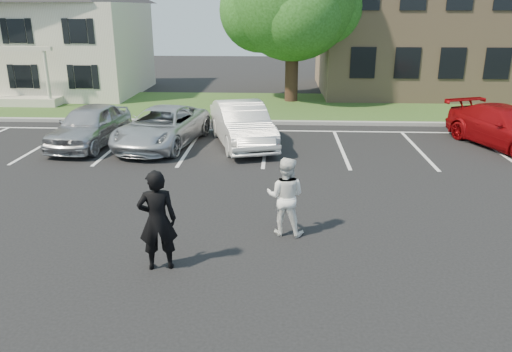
% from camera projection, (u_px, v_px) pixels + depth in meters
% --- Properties ---
extents(ground_plane, '(90.00, 90.00, 0.00)m').
position_uv_depth(ground_plane, '(254.00, 245.00, 10.93)').
color(ground_plane, black).
rests_on(ground_plane, ground).
extents(curb, '(40.00, 0.30, 0.15)m').
position_uv_depth(curb, '(268.00, 122.00, 22.26)').
color(curb, gray).
rests_on(curb, ground).
extents(grass_strip, '(44.00, 8.00, 0.08)m').
position_uv_depth(grass_strip, '(270.00, 106.00, 26.05)').
color(grass_strip, '#284C1B').
rests_on(grass_strip, ground).
extents(stall_lines, '(34.00, 5.36, 0.01)m').
position_uv_depth(stall_lines, '(302.00, 141.00, 19.33)').
color(stall_lines, silver).
rests_on(stall_lines, ground).
extents(house, '(10.30, 9.22, 7.60)m').
position_uv_depth(house, '(51.00, 28.00, 29.22)').
color(house, beige).
rests_on(house, ground).
extents(office_building, '(22.40, 10.40, 8.30)m').
position_uv_depth(office_building, '(508.00, 21.00, 29.75)').
color(office_building, '#9C805F').
rests_on(office_building, ground).
extents(man_black_suit, '(0.83, 0.63, 2.05)m').
position_uv_depth(man_black_suit, '(157.00, 220.00, 9.64)').
color(man_black_suit, black).
rests_on(man_black_suit, ground).
extents(man_white_shirt, '(1.00, 0.85, 1.81)m').
position_uv_depth(man_white_shirt, '(285.00, 196.00, 11.19)').
color(man_white_shirt, white).
rests_on(man_white_shirt, ground).
extents(car_silver_west, '(2.24, 4.66, 1.53)m').
position_uv_depth(car_silver_west, '(90.00, 125.00, 18.57)').
color(car_silver_west, '#B5B4BA').
rests_on(car_silver_west, ground).
extents(car_silver_minivan, '(3.22, 5.42, 1.41)m').
position_uv_depth(car_silver_minivan, '(162.00, 127.00, 18.59)').
color(car_silver_minivan, '#B9BCC1').
rests_on(car_silver_minivan, ground).
extents(car_white_sedan, '(3.00, 5.13, 1.60)m').
position_uv_depth(car_white_sedan, '(242.00, 124.00, 18.59)').
color(car_white_sedan, silver).
rests_on(car_white_sedan, ground).
extents(car_red_compact, '(3.75, 5.55, 1.49)m').
position_uv_depth(car_red_compact, '(507.00, 128.00, 18.30)').
color(car_red_compact, '#970A0E').
rests_on(car_red_compact, ground).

